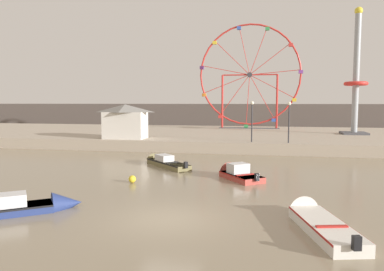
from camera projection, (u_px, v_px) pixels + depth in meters
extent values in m
plane|color=gray|center=(168.00, 219.00, 15.03)|extent=(240.00, 240.00, 0.00)
cube|color=tan|center=(233.00, 136.00, 45.54)|extent=(110.00, 24.01, 1.05)
cube|color=#564C47|center=(244.00, 115.00, 71.62)|extent=(140.00, 3.00, 4.40)
cube|color=#B24238|center=(241.00, 177.00, 22.65)|extent=(2.97, 3.31, 0.35)
cube|color=#B2231E|center=(241.00, 175.00, 22.64)|extent=(2.97, 3.30, 0.08)
cone|color=#B24238|center=(226.00, 172.00, 24.38)|extent=(1.61, 1.49, 1.38)
cube|color=black|center=(257.00, 177.00, 21.16)|extent=(0.31, 0.30, 0.44)
cube|color=silver|center=(238.00, 168.00, 22.95)|extent=(1.48, 1.42, 0.61)
cube|color=#B2231E|center=(245.00, 175.00, 22.29)|extent=(1.09, 0.86, 0.06)
cube|color=olive|center=(168.00, 164.00, 27.08)|extent=(4.07, 4.15, 0.40)
cube|color=black|center=(168.00, 162.00, 27.06)|extent=(4.05, 4.13, 0.08)
cone|color=olive|center=(150.00, 159.00, 29.55)|extent=(1.67, 1.67, 1.08)
cube|color=black|center=(186.00, 165.00, 25.01)|extent=(0.31, 0.31, 0.44)
cube|color=silver|center=(164.00, 158.00, 27.53)|extent=(1.63, 1.64, 0.44)
cube|color=black|center=(172.00, 162.00, 26.57)|extent=(0.80, 0.79, 0.06)
cone|color=navy|center=(67.00, 204.00, 16.66)|extent=(1.72, 1.70, 1.16)
cube|color=silver|center=(8.00, 200.00, 15.59)|extent=(1.70, 1.62, 0.52)
cube|color=silver|center=(325.00, 228.00, 13.30)|extent=(2.31, 4.50, 0.44)
cube|color=#B2231E|center=(325.00, 223.00, 13.29)|extent=(2.32, 4.47, 0.08)
cone|color=silver|center=(299.00, 207.00, 16.02)|extent=(1.49, 1.45, 1.24)
cube|color=black|center=(357.00, 243.00, 11.03)|extent=(0.28, 0.25, 0.44)
cube|color=#B2231E|center=(332.00, 226.00, 12.74)|extent=(1.11, 0.42, 0.06)
torus|color=red|center=(250.00, 75.00, 51.56)|extent=(14.07, 0.24, 14.07)
cylinder|color=#38383D|center=(250.00, 75.00, 51.56)|extent=(0.70, 0.50, 0.70)
cylinder|color=red|center=(270.00, 59.00, 50.85)|extent=(5.53, 0.08, 4.28)
cube|color=red|center=(291.00, 45.00, 50.16)|extent=(0.56, 0.48, 0.44)
cylinder|color=red|center=(258.00, 51.00, 51.05)|extent=(2.40, 0.08, 6.54)
cube|color=#33934C|center=(267.00, 29.00, 50.55)|extent=(0.56, 0.48, 0.44)
cylinder|color=red|center=(244.00, 50.00, 51.41)|extent=(1.64, 0.08, 6.76)
cube|color=#3356B7|center=(239.00, 28.00, 51.28)|extent=(0.56, 0.48, 0.44)
cylinder|color=red|center=(232.00, 58.00, 51.82)|extent=(5.01, 0.08, 4.88)
cube|color=yellow|center=(215.00, 43.00, 52.10)|extent=(0.56, 0.48, 0.44)
cylinder|color=red|center=(226.00, 70.00, 52.15)|extent=(6.79, 0.08, 1.46)
cube|color=purple|center=(202.00, 68.00, 52.76)|extent=(0.56, 0.48, 0.44)
cylinder|color=red|center=(227.00, 84.00, 52.29)|extent=(6.48, 0.08, 2.58)
cube|color=orange|center=(204.00, 95.00, 53.04)|extent=(0.56, 0.48, 0.44)
cylinder|color=red|center=(235.00, 95.00, 52.20)|extent=(4.13, 0.08, 5.64)
cube|color=red|center=(220.00, 117.00, 52.87)|extent=(0.56, 0.48, 0.44)
cylinder|color=red|center=(248.00, 100.00, 51.91)|extent=(0.48, 0.08, 6.91)
cube|color=#33934C|center=(246.00, 126.00, 52.29)|extent=(0.56, 0.48, 0.44)
cylinder|color=red|center=(262.00, 96.00, 51.51)|extent=(3.47, 0.08, 6.06)
cube|color=#3356B7|center=(274.00, 120.00, 51.48)|extent=(0.56, 0.48, 0.44)
cylinder|color=red|center=(272.00, 86.00, 51.12)|extent=(6.15, 0.08, 3.30)
cube|color=yellow|center=(294.00, 100.00, 50.71)|extent=(0.56, 0.48, 0.44)
cylinder|color=red|center=(275.00, 72.00, 50.88)|extent=(6.90, 0.08, 0.67)
cube|color=purple|center=(301.00, 72.00, 50.22)|extent=(0.56, 0.48, 0.44)
cylinder|color=red|center=(222.00, 102.00, 52.63)|extent=(0.28, 0.28, 7.52)
cylinder|color=red|center=(277.00, 102.00, 51.17)|extent=(0.28, 0.28, 7.52)
cylinder|color=red|center=(250.00, 75.00, 51.56)|extent=(7.61, 0.18, 0.18)
cube|color=#4C4C51|center=(249.00, 128.00, 52.24)|extent=(8.41, 1.20, 0.08)
cylinder|color=#999EA3|center=(356.00, 75.00, 42.20)|extent=(0.70, 0.70, 13.66)
torus|color=red|center=(356.00, 84.00, 42.29)|extent=(2.64, 2.64, 0.44)
sphere|color=yellow|center=(359.00, 11.00, 41.55)|extent=(0.90, 0.90, 0.90)
cube|color=#4C4C51|center=(354.00, 133.00, 42.80)|extent=(2.80, 2.80, 0.24)
cube|color=silver|center=(125.00, 125.00, 37.66)|extent=(4.15, 2.66, 2.71)
pyramid|color=gray|center=(125.00, 108.00, 37.50)|extent=(4.56, 2.93, 0.80)
cylinder|color=#2D2D33|center=(252.00, 123.00, 34.22)|extent=(0.12, 0.12, 3.50)
sphere|color=#F2EACC|center=(252.00, 103.00, 34.05)|extent=(0.32, 0.32, 0.32)
cylinder|color=#2D2D33|center=(289.00, 124.00, 33.48)|extent=(0.12, 0.12, 3.44)
sphere|color=#F2EACC|center=(289.00, 104.00, 33.31)|extent=(0.32, 0.32, 0.32)
sphere|color=yellow|center=(132.00, 179.00, 21.80)|extent=(0.44, 0.44, 0.44)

